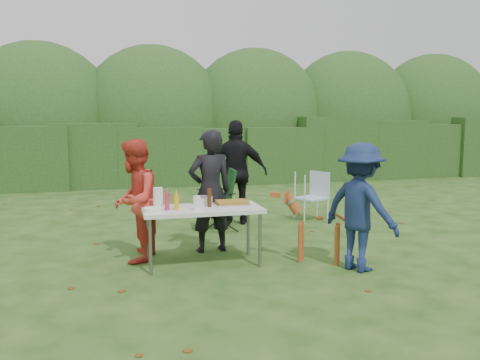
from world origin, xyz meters
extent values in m
plane|color=#1E4211|center=(0.00, 0.00, 0.00)|extent=(80.00, 80.00, 0.00)
cube|color=#23471C|center=(0.00, 8.00, 0.85)|extent=(22.00, 1.40, 1.70)
ellipsoid|color=#3D6628|center=(0.00, 9.60, 1.60)|extent=(20.00, 2.60, 3.20)
cube|color=silver|center=(-0.19, 0.27, 0.71)|extent=(1.50, 0.70, 0.05)
cylinder|color=slate|center=(-0.87, -0.01, 0.34)|extent=(0.04, 0.04, 0.69)
cylinder|color=slate|center=(0.49, -0.01, 0.34)|extent=(0.04, 0.04, 0.69)
cylinder|color=slate|center=(-0.87, 0.55, 0.34)|extent=(0.04, 0.04, 0.69)
cylinder|color=slate|center=(0.49, 0.55, 0.34)|extent=(0.04, 0.04, 0.69)
imported|color=black|center=(0.03, 0.88, 0.85)|extent=(0.67, 0.48, 1.71)
imported|color=red|center=(-1.01, 0.67, 0.80)|extent=(0.81, 0.92, 1.60)
imported|color=black|center=(0.84, 2.56, 0.91)|extent=(1.15, 0.75, 1.82)
imported|color=#16254E|center=(1.65, -0.43, 0.79)|extent=(0.99, 1.17, 1.57)
cube|color=#B7B7BA|center=(0.22, 0.38, 0.75)|extent=(0.45, 0.30, 0.02)
cube|color=olive|center=(0.22, 0.38, 0.78)|extent=(0.40, 0.26, 0.04)
cylinder|color=orange|center=(-0.52, 0.19, 0.84)|extent=(0.06, 0.06, 0.20)
cylinder|color=#BE2840|center=(-0.63, 0.21, 0.85)|extent=(0.06, 0.06, 0.22)
cylinder|color=#47230F|center=(-0.09, 0.30, 0.86)|extent=(0.06, 0.06, 0.24)
cylinder|color=white|center=(-0.73, 0.38, 0.87)|extent=(0.12, 0.12, 0.26)
cylinder|color=white|center=(-0.28, 0.10, 0.83)|extent=(0.08, 0.08, 0.18)
cylinder|color=silver|center=(-0.14, 0.52, 0.79)|extent=(0.26, 0.26, 0.10)
cylinder|color=white|center=(-0.81, 0.15, 0.77)|extent=(0.24, 0.24, 0.05)
camera|label=1|loc=(-1.30, -5.97, 1.91)|focal=38.00mm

